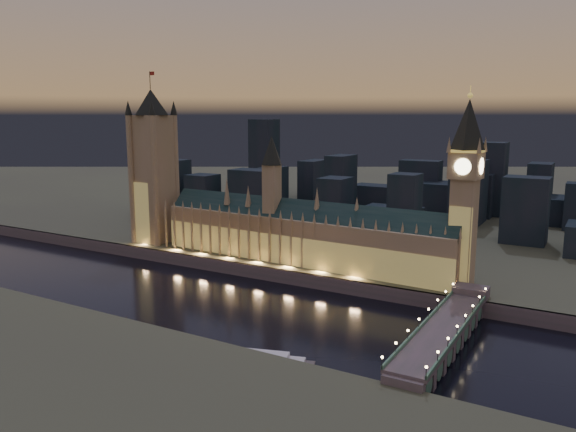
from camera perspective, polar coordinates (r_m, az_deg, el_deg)
The scene contains 9 objects.
ground_plane at distance 309.42m, azimuth -5.97°, elevation -8.44°, with size 2000.00×2000.00×0.00m, color black.
north_bank at distance 781.87m, azimuth 17.00°, elevation 2.81°, with size 2000.00×960.00×8.00m, color #434133.
embankment_wall at distance 340.65m, azimuth -1.92°, elevation -5.93°, with size 2000.00×2.50×8.00m, color #4C4846.
palace_of_westminster at distance 348.50m, azimuth 1.02°, elevation -1.76°, with size 202.00×30.38×78.00m.
victoria_tower at distance 412.73m, azimuth -13.53°, elevation 5.65°, with size 31.68×31.68×120.59m.
elizabeth_tower at distance 307.16m, azimuth 17.59°, elevation 3.78°, with size 18.00×18.00×105.50m.
westminster_bridge at distance 256.92m, azimuth 15.70°, elevation -11.32°, with size 16.74×113.00×15.90m.
river_boat at distance 233.92m, azimuth -2.80°, elevation -14.32°, with size 44.30×22.64×4.50m.
city_backdrop at distance 508.76m, azimuth 13.01°, elevation 2.35°, with size 478.67×215.63×86.11m.
Camera 1 is at (173.47, -236.49, 98.61)m, focal length 35.00 mm.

